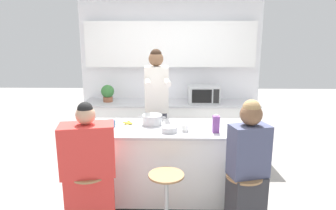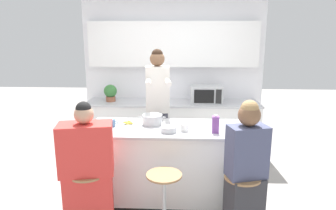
% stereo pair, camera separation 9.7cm
% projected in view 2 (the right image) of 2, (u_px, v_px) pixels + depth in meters
% --- Properties ---
extents(ground_plane, '(16.00, 16.00, 0.00)m').
position_uv_depth(ground_plane, '(168.00, 197.00, 3.73)').
color(ground_plane, gray).
extents(wall_back, '(3.11, 0.22, 2.70)m').
position_uv_depth(wall_back, '(173.00, 61.00, 5.17)').
color(wall_back, white).
rests_on(wall_back, ground_plane).
extents(back_counter, '(2.89, 0.64, 0.88)m').
position_uv_depth(back_counter, '(172.00, 127.00, 5.11)').
color(back_counter, white).
rests_on(back_counter, ground_plane).
extents(kitchen_island, '(1.89, 0.78, 0.91)m').
position_uv_depth(kitchen_island, '(168.00, 163.00, 3.62)').
color(kitchen_island, black).
rests_on(kitchen_island, ground_plane).
extents(bar_stool_leftmost, '(0.38, 0.38, 0.65)m').
position_uv_depth(bar_stool_leftmost, '(89.00, 201.00, 3.00)').
color(bar_stool_leftmost, '#997047').
rests_on(bar_stool_leftmost, ground_plane).
extents(bar_stool_center, '(0.38, 0.38, 0.65)m').
position_uv_depth(bar_stool_center, '(164.00, 203.00, 2.98)').
color(bar_stool_center, '#997047').
rests_on(bar_stool_center, ground_plane).
extents(bar_stool_rightmost, '(0.38, 0.38, 0.65)m').
position_uv_depth(bar_stool_rightmost, '(241.00, 205.00, 2.93)').
color(bar_stool_rightmost, '#997047').
rests_on(bar_stool_rightmost, ground_plane).
extents(person_cooking, '(0.39, 0.60, 1.79)m').
position_uv_depth(person_cooking, '(158.00, 112.00, 4.18)').
color(person_cooking, '#383842').
rests_on(person_cooking, ground_plane).
extents(person_wrapped_blanket, '(0.56, 0.38, 1.36)m').
position_uv_depth(person_wrapped_blanket, '(88.00, 174.00, 2.94)').
color(person_wrapped_blanket, red).
rests_on(person_wrapped_blanket, ground_plane).
extents(person_seated_near, '(0.41, 0.34, 1.39)m').
position_uv_depth(person_seated_near, '(245.00, 176.00, 2.87)').
color(person_seated_near, '#333338').
rests_on(person_seated_near, ground_plane).
extents(cooking_pot, '(0.33, 0.25, 0.12)m').
position_uv_depth(cooking_pot, '(152.00, 120.00, 3.62)').
color(cooking_pot, '#B7BABC').
rests_on(cooking_pot, kitchen_island).
extents(fruit_bowl, '(0.18, 0.18, 0.06)m').
position_uv_depth(fruit_bowl, '(169.00, 129.00, 3.33)').
color(fruit_bowl, '#B7BABC').
rests_on(fruit_bowl, kitchen_island).
extents(coffee_cup_near, '(0.12, 0.09, 0.09)m').
position_uv_depth(coffee_cup_near, '(112.00, 123.00, 3.55)').
color(coffee_cup_near, '#4C7099').
rests_on(coffee_cup_near, kitchen_island).
extents(coffee_cup_far, '(0.12, 0.08, 0.08)m').
position_uv_depth(coffee_cup_far, '(184.00, 128.00, 3.36)').
color(coffee_cup_far, white).
rests_on(coffee_cup_far, kitchen_island).
extents(banana_bunch, '(0.14, 0.10, 0.05)m').
position_uv_depth(banana_bunch, '(128.00, 122.00, 3.64)').
color(banana_bunch, yellow).
rests_on(banana_bunch, kitchen_island).
extents(juice_carton, '(0.07, 0.07, 0.20)m').
position_uv_depth(juice_carton, '(215.00, 124.00, 3.30)').
color(juice_carton, '#7A428E').
rests_on(juice_carton, kitchen_island).
extents(microwave, '(0.51, 0.36, 0.28)m').
position_uv_depth(microwave, '(206.00, 94.00, 4.92)').
color(microwave, '#B2B5B7').
rests_on(microwave, back_counter).
extents(potted_plant, '(0.22, 0.22, 0.28)m').
position_uv_depth(potted_plant, '(110.00, 92.00, 5.03)').
color(potted_plant, '#93563D').
rests_on(potted_plant, back_counter).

